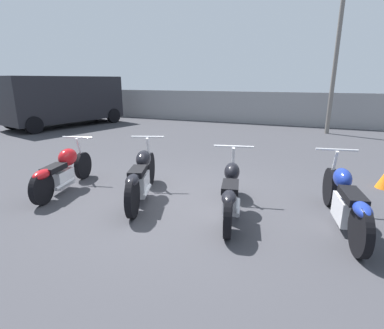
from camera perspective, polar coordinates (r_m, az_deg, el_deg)
The scene contains 8 objects.
ground_plane at distance 5.30m, azimuth -1.01°, elevation -7.46°, with size 60.00×60.00×0.00m, color #38383D.
fence_back at distance 14.97m, azimuth 14.84°, elevation 10.27°, with size 40.00×0.04×1.54m.
light_pole_left at distance 13.29m, azimuth 26.25°, elevation 21.93°, with size 0.70×0.35×6.38m.
motorcycle_slot_0 at distance 6.29m, azimuth -23.32°, elevation -1.00°, with size 0.77×1.98×0.95m.
motorcycle_slot_1 at distance 5.42m, azimuth -9.56°, elevation -2.17°, with size 0.96×2.12×1.03m.
motorcycle_slot_2 at distance 4.77m, azimuth 7.41°, elevation -5.03°, with size 0.78×2.10×0.99m.
motorcycle_slot_3 at distance 4.86m, azimuth 27.11°, elevation -6.14°, with size 0.72×2.23×1.02m.
parked_van at distance 15.26m, azimuth -23.22°, elevation 11.42°, with size 3.23×5.53×2.24m.
Camera 1 is at (1.91, -4.47, 2.10)m, focal length 28.00 mm.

